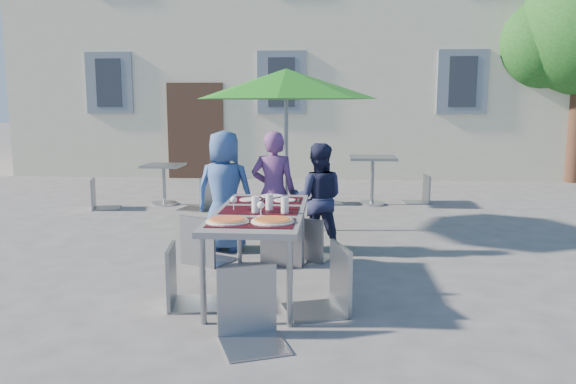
# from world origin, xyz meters

# --- Properties ---
(ground) EXTENTS (90.00, 90.00, 0.00)m
(ground) POSITION_xyz_m (0.00, 0.00, 0.00)
(ground) COLOR #4E4E51
(ground) RESTS_ON ground
(dining_table) EXTENTS (0.80, 1.85, 0.76)m
(dining_table) POSITION_xyz_m (0.51, -0.33, 0.70)
(dining_table) COLOR #4D4D52
(dining_table) RESTS_ON ground
(pizza_near_left) EXTENTS (0.36, 0.36, 0.03)m
(pizza_near_left) POSITION_xyz_m (0.31, -0.87, 0.77)
(pizza_near_left) COLOR white
(pizza_near_left) RESTS_ON dining_table
(pizza_near_right) EXTENTS (0.36, 0.36, 0.03)m
(pizza_near_right) POSITION_xyz_m (0.68, -0.85, 0.77)
(pizza_near_right) COLOR white
(pizza_near_right) RESTS_ON dining_table
(glassware) EXTENTS (0.55, 0.36, 0.15)m
(glassware) POSITION_xyz_m (0.57, -0.41, 0.83)
(glassware) COLOR silver
(glassware) RESTS_ON dining_table
(place_settings) EXTENTS (0.61, 0.47, 0.01)m
(place_settings) POSITION_xyz_m (0.52, 0.28, 0.76)
(place_settings) COLOR white
(place_settings) RESTS_ON dining_table
(child_0) EXTENTS (0.75, 0.54, 1.42)m
(child_0) POSITION_xyz_m (-0.09, 1.06, 0.71)
(child_0) COLOR #345390
(child_0) RESTS_ON ground
(child_1) EXTENTS (0.53, 0.36, 1.42)m
(child_1) POSITION_xyz_m (0.49, 1.04, 0.71)
(child_1) COLOR #613770
(child_1) RESTS_ON ground
(child_2) EXTENTS (0.62, 0.36, 1.28)m
(child_2) POSITION_xyz_m (1.00, 1.03, 0.64)
(child_2) COLOR #1C203E
(child_2) RESTS_ON ground
(chair_0) EXTENTS (0.60, 0.60, 1.01)m
(chair_0) POSITION_xyz_m (-0.21, 0.46, 0.60)
(chair_0) COLOR gray
(chair_0) RESTS_ON ground
(chair_1) EXTENTS (0.55, 0.55, 1.04)m
(chair_1) POSITION_xyz_m (0.66, 0.53, 0.62)
(chair_1) COLOR gray
(chair_1) RESTS_ON ground
(chair_2) EXTENTS (0.54, 0.55, 0.92)m
(chair_2) POSITION_xyz_m (0.93, 0.72, 0.54)
(chair_2) COLOR gray
(chair_2) RESTS_ON ground
(chair_3) EXTENTS (0.50, 0.50, 0.99)m
(chair_3) POSITION_xyz_m (-0.09, -0.80, 0.58)
(chair_3) COLOR gray
(chair_3) RESTS_ON ground
(chair_4) EXTENTS (0.60, 0.60, 1.06)m
(chair_4) POSITION_xyz_m (1.14, -0.83, 0.63)
(chair_4) COLOR gray
(chair_4) RESTS_ON ground
(chair_5) EXTENTS (0.58, 0.59, 1.01)m
(chair_5) POSITION_xyz_m (0.58, -1.48, 0.60)
(chair_5) COLOR gray
(chair_5) RESTS_ON ground
(patio_umbrella) EXTENTS (2.42, 2.42, 2.18)m
(patio_umbrella) POSITION_xyz_m (0.55, 2.16, 1.96)
(patio_umbrella) COLOR #B8BBC0
(patio_umbrella) RESTS_ON ground
(cafe_table_0) EXTENTS (0.65, 0.65, 0.70)m
(cafe_table_0) POSITION_xyz_m (-1.72, 4.00, 0.46)
(cafe_table_0) COLOR #B8BBC0
(cafe_table_0) RESTS_ON ground
(bg_chair_l_0) EXTENTS (0.53, 0.53, 0.96)m
(bg_chair_l_0) POSITION_xyz_m (-2.67, 3.54, 0.56)
(bg_chair_l_0) COLOR gray
(bg_chair_l_0) RESTS_ON ground
(bg_chair_r_0) EXTENTS (0.56, 0.55, 1.04)m
(bg_chair_r_0) POSITION_xyz_m (-0.97, 3.59, 0.62)
(bg_chair_r_0) COLOR gray
(bg_chair_r_0) RESTS_ON ground
(cafe_table_1) EXTENTS (0.78, 0.78, 0.83)m
(cafe_table_1) POSITION_xyz_m (1.85, 4.27, 0.60)
(cafe_table_1) COLOR #B8BBC0
(cafe_table_1) RESTS_ON ground
(bg_chair_l_1) EXTENTS (0.49, 0.49, 0.90)m
(bg_chair_l_1) POSITION_xyz_m (1.04, 4.31, 0.53)
(bg_chair_l_1) COLOR #90959B
(bg_chair_l_1) RESTS_ON ground
(bg_chair_r_1) EXTENTS (0.46, 0.46, 0.93)m
(bg_chair_r_1) POSITION_xyz_m (2.72, 4.54, 0.54)
(bg_chair_r_1) COLOR #949A9F
(bg_chair_r_1) RESTS_ON ground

